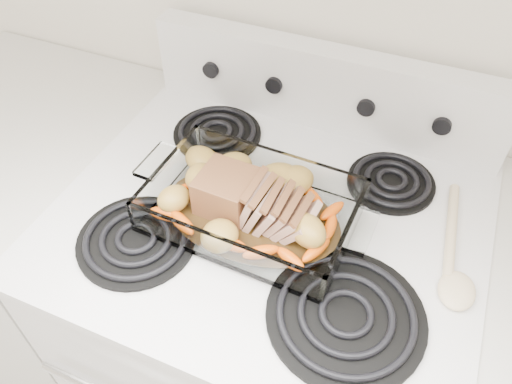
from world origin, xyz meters
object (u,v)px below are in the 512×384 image
at_px(baking_dish, 252,211).
at_px(pork_roast, 245,199).
at_px(counter_left, 56,251).
at_px(electric_range, 267,330).

relative_size(baking_dish, pork_roast, 1.67).
height_order(counter_left, pork_roast, pork_roast).
relative_size(electric_range, pork_roast, 5.19).
bearing_deg(pork_roast, counter_left, 166.95).
xyz_separation_m(counter_left, pork_roast, (0.63, -0.04, 0.52)).
bearing_deg(pork_roast, baking_dish, -9.85).
distance_m(baking_dish, pork_roast, 0.03).
height_order(electric_range, pork_roast, electric_range).
relative_size(counter_left, pork_roast, 4.33).
bearing_deg(electric_range, pork_roast, -135.10).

